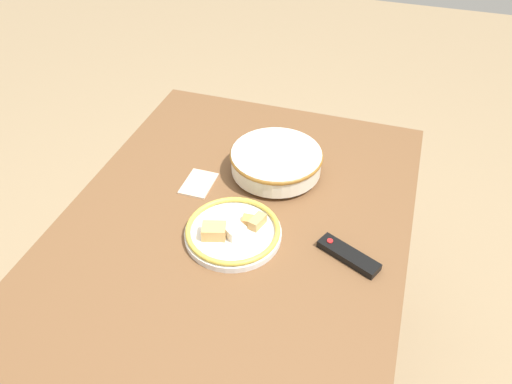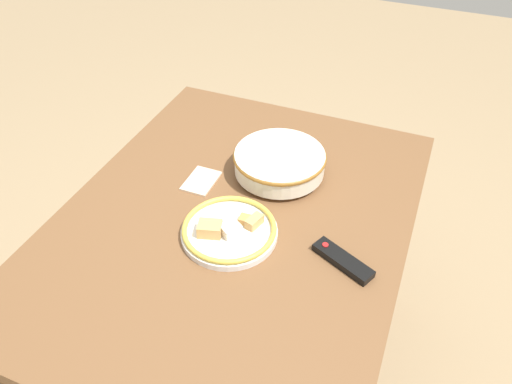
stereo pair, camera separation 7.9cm
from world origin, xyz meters
The scene contains 6 objects.
ground_plane centered at (0.00, 0.00, 0.00)m, with size 8.00×8.00×0.00m, color #9E8460.
dining_table centered at (0.00, 0.00, 0.68)m, with size 1.20×0.93×0.78m.
noodle_bowl centered at (-0.23, 0.05, 0.82)m, with size 0.28×0.28×0.08m.
food_plate centered at (0.06, 0.02, 0.79)m, with size 0.25×0.25×0.05m.
tv_remote centered at (0.05, 0.32, 0.79)m, with size 0.11×0.17×0.02m.
folded_napkin centered at (-0.11, -0.15, 0.78)m, with size 0.12×0.08×0.01m.
Camera 1 is at (0.92, 0.36, 1.72)m, focal length 35.00 mm.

